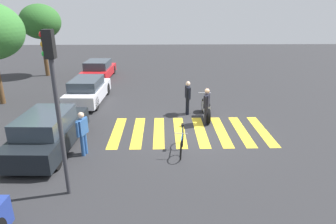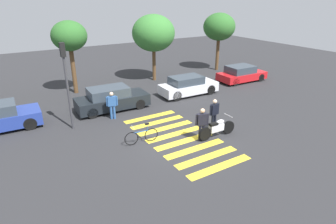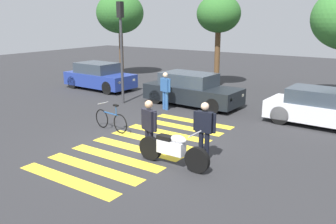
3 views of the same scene
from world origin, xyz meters
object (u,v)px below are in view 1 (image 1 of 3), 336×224
Objects in this scene: police_motorcycle at (206,108)px; leaning_bicycle at (182,143)px; officer_by_motorcycle at (188,96)px; traffic_light_pole at (55,92)px; officer_on_foot at (207,104)px; car_red_convertible at (99,70)px; pedestrian_bystander at (83,131)px; car_white_van at (88,90)px; car_black_suv at (49,132)px.

leaning_bicycle is at bearing 158.49° from police_motorcycle.
leaning_bicycle is 1.01× the size of officer_by_motorcycle.
traffic_light_pole is at bearing 141.01° from police_motorcycle.
leaning_bicycle is at bearing 154.49° from officer_on_foot.
car_red_convertible is at bearing 38.95° from police_motorcycle.
pedestrian_bystander is at bearing 91.49° from leaning_bicycle.
officer_by_motorcycle is at bearing 59.81° from police_motorcycle.
officer_by_motorcycle is 5.82m from car_white_van.
police_motorcycle is at bearing -63.55° from car_black_suv.
officer_on_foot reaches higher than car_red_convertible.
leaning_bicycle is 5.01m from car_black_suv.
officer_by_motorcycle is 0.37× the size of car_black_suv.
pedestrian_bystander is 1.51m from car_black_suv.
car_black_suv is (-3.68, 5.54, -0.26)m from officer_by_motorcycle.
officer_on_foot is 7.07m from car_white_van.
car_white_van reaches higher than police_motorcycle.
traffic_light_pole is at bearing -177.63° from pedestrian_bystander.
traffic_light_pole is (-6.03, 4.88, 2.60)m from police_motorcycle.
police_motorcycle is at bearing -120.19° from officer_by_motorcycle.
officer_by_motorcycle is at bearing -31.66° from traffic_light_pole.
leaning_bicycle is 7.87m from car_white_van.
officer_by_motorcycle reaches higher than car_white_van.
police_motorcycle is 0.48× the size of traffic_light_pole.
leaning_bicycle is 0.41× the size of car_red_convertible.
leaning_bicycle is 0.40× the size of car_white_van.
officer_on_foot reaches higher than leaning_bicycle.
officer_by_motorcycle is at bearing 27.80° from officer_on_foot.
officer_on_foot reaches higher than car_black_suv.
traffic_light_pole reaches higher than pedestrian_bystander.
police_motorcycle is at bearing -38.99° from traffic_light_pole.
traffic_light_pole reaches higher than car_red_convertible.
officer_on_foot is at bearing -119.61° from car_white_van.
traffic_light_pole is at bearing -172.32° from car_red_convertible.
police_motorcycle is at bearing -21.51° from leaning_bicycle.
car_black_suv is (-2.29, 6.27, -0.28)m from officer_on_foot.
traffic_light_pole reaches higher than leaning_bicycle.
leaning_bicycle is at bearing -94.55° from car_black_suv.
traffic_light_pole is (-8.64, -1.39, 2.41)m from car_white_van.
officer_on_foot is 1.57m from officer_by_motorcycle.
police_motorcycle is 6.79m from car_white_van.
car_black_suv is at bearing 110.10° from officer_on_foot.
officer_by_motorcycle reaches higher than police_motorcycle.
officer_by_motorcycle is (0.50, 0.86, 0.49)m from police_motorcycle.
car_red_convertible is (8.46, 6.84, 0.15)m from police_motorcycle.
police_motorcycle is 1.31× the size of leaning_bicycle.
car_red_convertible reaches higher than leaning_bicycle.
car_red_convertible is at bearing 5.52° from car_white_van.
car_white_van is (6.27, 1.29, -0.27)m from pedestrian_bystander.
officer_on_foot is at bearing 171.88° from police_motorcycle.
pedestrian_bystander reaches higher than car_black_suv.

